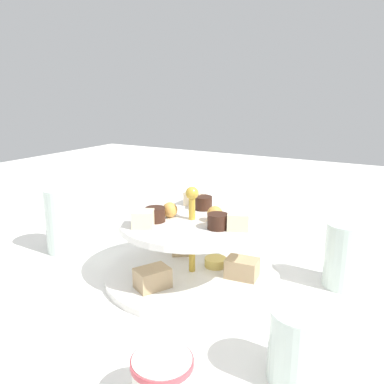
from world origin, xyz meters
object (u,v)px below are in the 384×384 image
water_glass_tall_right (65,220)px  water_glass_short_left (300,346)px  tiered_serving_stand (192,250)px  water_glass_mid_back (345,255)px  butter_knife_left (226,218)px  teacup_with_saucer (162,383)px

water_glass_tall_right → water_glass_short_left: (-0.13, -0.47, -0.02)m
tiered_serving_stand → water_glass_mid_back: 0.23m
water_glass_tall_right → butter_knife_left: water_glass_tall_right is taller
water_glass_short_left → butter_knife_left: (0.45, 0.29, -0.04)m
teacup_with_saucer → water_glass_mid_back: (0.33, -0.11, 0.03)m
water_glass_short_left → water_glass_mid_back: water_glass_mid_back is taller
tiered_serving_stand → butter_knife_left: tiered_serving_stand is taller
teacup_with_saucer → butter_knife_left: teacup_with_saucer is taller
tiered_serving_stand → teacup_with_saucer: size_ratio=3.06×
tiered_serving_stand → butter_knife_left: bearing=14.8°
water_glass_mid_back → butter_knife_left: bearing=54.3°
water_glass_tall_right → water_glass_mid_back: size_ratio=1.19×
teacup_with_saucer → water_glass_mid_back: bearing=-17.5°
teacup_with_saucer → butter_knife_left: size_ratio=0.53×
water_glass_short_left → water_glass_mid_back: bearing=-1.0°
tiered_serving_stand → teacup_with_saucer: 0.27m
butter_knife_left → water_glass_mid_back: water_glass_mid_back is taller
water_glass_short_left → water_glass_mid_back: 0.24m
tiered_serving_stand → water_glass_tall_right: 0.26m
water_glass_tall_right → tiered_serving_stand: bearing=-85.0°
tiered_serving_stand → butter_knife_left: (0.30, 0.08, -0.04)m
water_glass_tall_right → water_glass_short_left: bearing=-105.1°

